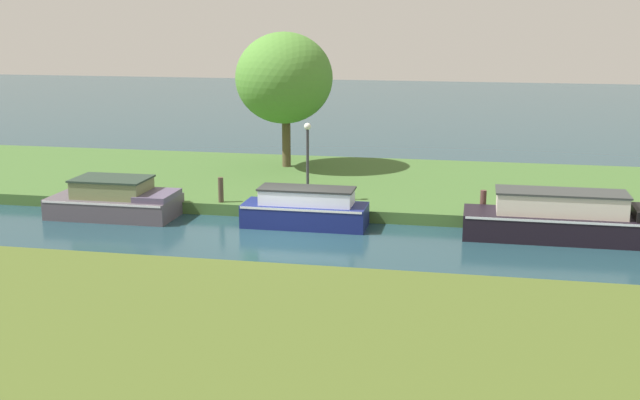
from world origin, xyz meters
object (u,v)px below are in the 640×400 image
Objects in this scene: lamp_post at (308,152)px; mooring_post_near at (483,202)px; navy_narrowboat at (305,209)px; mooring_post_far at (221,190)px; slate_cruiser at (115,200)px; black_barge at (568,219)px; willow_tree_left at (284,78)px.

lamp_post reaches higher than mooring_post_near.
navy_narrowboat reaches higher than mooring_post_far.
mooring_post_near is at bearing 5.27° from slate_cruiser.
black_barge is 7.09× the size of mooring_post_far.
black_barge is 14.78m from slate_cruiser.
black_barge is 1.44× the size of slate_cruiser.
mooring_post_far reaches higher than mooring_post_near.
lamp_post is at bearing 172.42° from mooring_post_near.
slate_cruiser is (-14.78, -0.00, -0.09)m from black_barge.
willow_tree_left is 2.07× the size of lamp_post.
willow_tree_left is (-10.74, 7.76, 3.50)m from black_barge.
mooring_post_far is (-3.23, 1.13, 0.26)m from navy_narrowboat.
black_barge is 1.09× the size of willow_tree_left.
mooring_post_far is (-11.40, 1.13, 0.19)m from black_barge.
navy_narrowboat is at bearing -71.71° from willow_tree_left.
slate_cruiser reaches higher than mooring_post_near.
mooring_post_near is at bearing -7.58° from lamp_post.
lamp_post is at bearing 99.83° from navy_narrowboat.
lamp_post is 3.27m from mooring_post_far.
black_barge is 1.53× the size of navy_narrowboat.
navy_narrowboat is at bearing -168.68° from mooring_post_near.
willow_tree_left is 6.51× the size of mooring_post_far.
willow_tree_left reaches higher than mooring_post_near.
navy_narrowboat is 3.43m from mooring_post_far.
willow_tree_left reaches higher than navy_narrowboat.
mooring_post_far is at bearing 160.71° from navy_narrowboat.
black_barge is 8.17m from navy_narrowboat.
black_barge is 2.78m from mooring_post_near.
mooring_post_near is at bearing 11.32° from navy_narrowboat.
black_barge is at bearing -12.74° from lamp_post.
mooring_post_far is at bearing 180.00° from mooring_post_near.
mooring_post_near is (5.64, 1.13, 0.23)m from navy_narrowboat.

